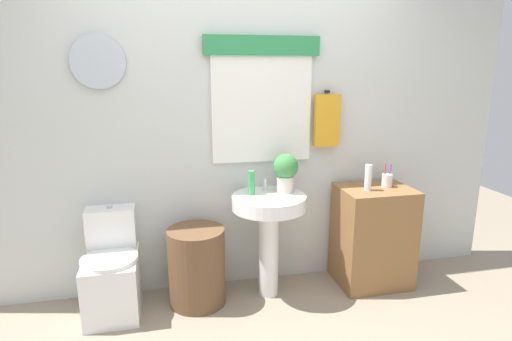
% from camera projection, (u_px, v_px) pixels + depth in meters
% --- Properties ---
extents(back_wall, '(4.40, 0.18, 2.60)m').
position_uv_depth(back_wall, '(236.00, 121.00, 3.15)').
color(back_wall, silver).
rests_on(back_wall, ground_plane).
extents(toilet, '(0.38, 0.51, 0.74)m').
position_uv_depth(toilet, '(113.00, 273.00, 2.95)').
color(toilet, white).
rests_on(toilet, ground_plane).
extents(laundry_hamper, '(0.41, 0.41, 0.57)m').
position_uv_depth(laundry_hamper, '(197.00, 266.00, 3.04)').
color(laundry_hamper, brown).
rests_on(laundry_hamper, ground_plane).
extents(pedestal_sink, '(0.55, 0.55, 0.79)m').
position_uv_depth(pedestal_sink, '(269.00, 220.00, 3.08)').
color(pedestal_sink, white).
rests_on(pedestal_sink, ground_plane).
extents(faucet, '(0.03, 0.03, 0.10)m').
position_uv_depth(faucet, '(265.00, 185.00, 3.14)').
color(faucet, silver).
rests_on(faucet, pedestal_sink).
extents(wooden_cabinet, '(0.55, 0.44, 0.79)m').
position_uv_depth(wooden_cabinet, '(373.00, 236.00, 3.31)').
color(wooden_cabinet, olive).
rests_on(wooden_cabinet, ground_plane).
extents(soap_bottle, '(0.05, 0.05, 0.18)m').
position_uv_depth(soap_bottle, '(251.00, 183.00, 3.03)').
color(soap_bottle, green).
rests_on(soap_bottle, pedestal_sink).
extents(potted_plant, '(0.19, 0.19, 0.29)m').
position_uv_depth(potted_plant, '(285.00, 171.00, 3.08)').
color(potted_plant, beige).
rests_on(potted_plant, pedestal_sink).
extents(lotion_bottle, '(0.05, 0.05, 0.20)m').
position_uv_depth(lotion_bottle, '(368.00, 178.00, 3.13)').
color(lotion_bottle, white).
rests_on(lotion_bottle, wooden_cabinet).
extents(toothbrush_cup, '(0.08, 0.08, 0.18)m').
position_uv_depth(toothbrush_cup, '(387.00, 180.00, 3.24)').
color(toothbrush_cup, silver).
rests_on(toothbrush_cup, wooden_cabinet).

